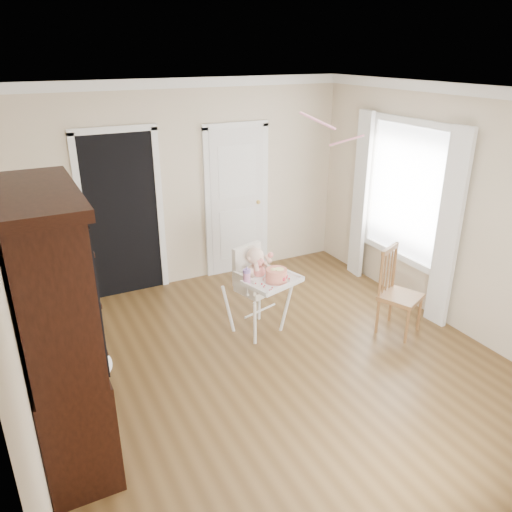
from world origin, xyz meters
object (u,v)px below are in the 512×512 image
sippy_cup (247,276)px  china_cabinet (59,333)px  high_chair (257,281)px  cake (276,275)px  dining_chair (398,294)px

sippy_cup → china_cabinet: 2.12m
sippy_cup → china_cabinet: bearing=-157.3°
high_chair → cake: bearing=-82.7°
sippy_cup → china_cabinet: size_ratio=0.09×
high_chair → china_cabinet: (-2.14, -0.96, 0.45)m
cake → sippy_cup: 0.32m
sippy_cup → china_cabinet: china_cabinet is taller
high_chair → dining_chair: size_ratio=1.04×
cake → dining_chair: dining_chair is taller
china_cabinet → cake: bearing=17.7°
china_cabinet → sippy_cup: bearing=22.7°
sippy_cup → dining_chair: size_ratio=0.20×
cake → dining_chair: 1.44m
sippy_cup → high_chair: bearing=35.9°
china_cabinet → dining_chair: size_ratio=2.17×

